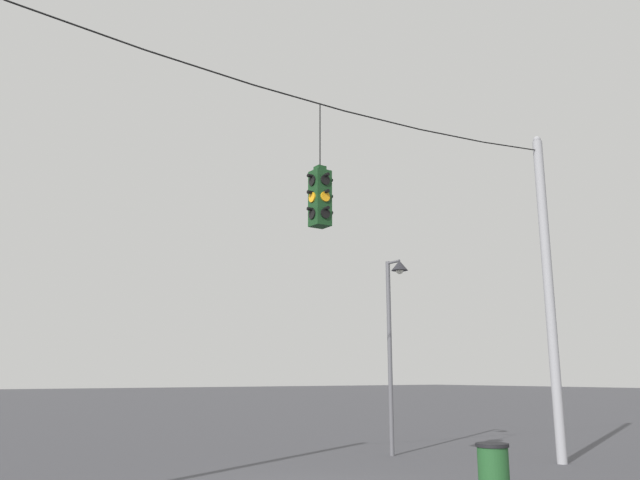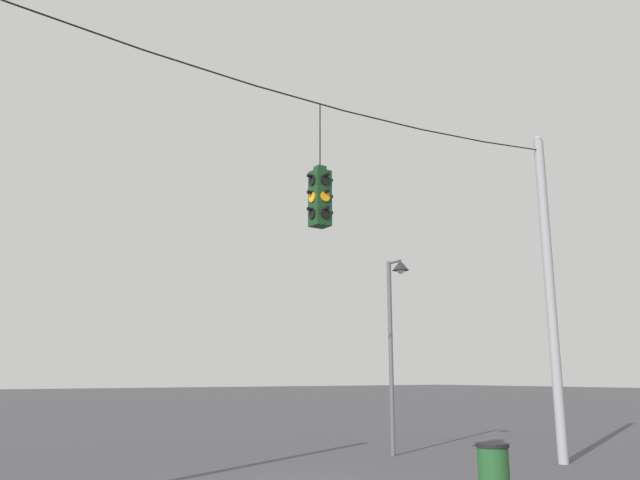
{
  "view_description": "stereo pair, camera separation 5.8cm",
  "coord_description": "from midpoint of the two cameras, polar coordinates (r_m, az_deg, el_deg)",
  "views": [
    {
      "loc": [
        -6.08,
        -9.31,
        2.05
      ],
      "look_at": [
        0.45,
        0.44,
        4.61
      ],
      "focal_mm": 35.0,
      "sensor_mm": 36.0,
      "label": 1
    },
    {
      "loc": [
        -6.03,
        -9.34,
        2.05
      ],
      "look_at": [
        0.45,
        0.44,
        4.61
      ],
      "focal_mm": 35.0,
      "sensor_mm": 36.0,
      "label": 2
    }
  ],
  "objects": [
    {
      "name": "street_lamp",
      "position": [
        17.15,
        6.71,
        -6.69
      ],
      "size": [
        0.45,
        0.78,
        5.17
      ],
      "color": "#515156",
      "rests_on": "ground_plane"
    },
    {
      "name": "span_wire",
      "position": [
        12.75,
        -1.87,
        13.41
      ],
      "size": [
        14.79,
        0.03,
        0.48
      ],
      "color": "black"
    },
    {
      "name": "traffic_light_near_left_pole",
      "position": [
        12.22,
        -0.14,
        3.91
      ],
      "size": [
        0.58,
        0.58,
        2.55
      ],
      "color": "#143819"
    },
    {
      "name": "utility_pole_right",
      "position": [
        16.75,
        20.1,
        -4.44
      ],
      "size": [
        0.24,
        0.24,
        8.28
      ],
      "color": "gray",
      "rests_on": "ground_plane"
    },
    {
      "name": "trash_bin",
      "position": [
        11.79,
        15.44,
        -19.65
      ],
      "size": [
        0.57,
        0.57,
        0.91
      ],
      "color": "#1E4C23",
      "rests_on": "ground_plane"
    }
  ]
}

